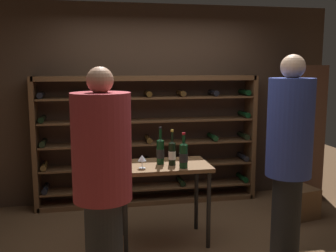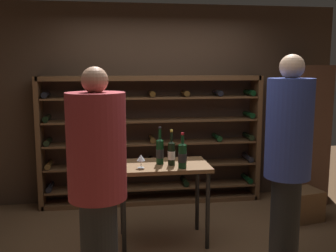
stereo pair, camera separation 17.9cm
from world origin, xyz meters
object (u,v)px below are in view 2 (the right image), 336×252
wine_rack (151,141)px  wine_bottle_green_slim (182,155)px  display_cabinet (309,135)px  wine_bottle_amber_reserve (171,153)px  wine_bottle_red_label (160,151)px  wine_crate (300,205)px  tasting_table (163,175)px  person_guest_khaki (97,171)px  person_bystander_dark_jacket (288,151)px  wine_glass_stemmed_center (141,158)px

wine_rack → wine_bottle_green_slim: (0.17, -1.43, 0.12)m
display_cabinet → wine_bottle_amber_reserve: display_cabinet is taller
wine_bottle_amber_reserve → wine_bottle_red_label: 0.13m
wine_crate → tasting_table: bearing=-168.9°
wine_rack → display_cabinet: (2.11, -0.30, 0.07)m
wine_rack → wine_bottle_amber_reserve: (0.08, -1.29, 0.12)m
person_guest_khaki → wine_bottle_green_slim: (0.81, 0.63, -0.04)m
person_guest_khaki → wine_bottle_red_label: (0.61, 0.83, -0.03)m
tasting_table → person_bystander_dark_jacket: person_bystander_dark_jacket is taller
person_guest_khaki → display_cabinet: 3.27m
wine_crate → wine_bottle_amber_reserve: bearing=-166.6°
wine_rack → wine_crate: 2.05m
display_cabinet → wine_glass_stemmed_center: bearing=-155.6°
wine_bottle_green_slim → wine_bottle_amber_reserve: size_ratio=0.97×
person_bystander_dark_jacket → wine_bottle_green_slim: 1.00m
person_bystander_dark_jacket → wine_bottle_green_slim: bearing=-61.7°
wine_rack → wine_bottle_green_slim: wine_rack is taller
wine_bottle_red_label → wine_bottle_green_slim: bearing=-43.9°
wine_crate → person_bystander_dark_jacket: bearing=-124.1°
tasting_table → person_guest_khaki: bearing=-128.0°
person_bystander_dark_jacket → wine_bottle_red_label: (-1.10, 0.63, -0.10)m
wine_glass_stemmed_center → person_bystander_dark_jacket: bearing=-20.9°
display_cabinet → wine_rack: bearing=172.0°
display_cabinet → wine_bottle_red_label: display_cabinet is taller
person_bystander_dark_jacket → wine_bottle_green_slim: person_bystander_dark_jacket is taller
person_bystander_dark_jacket → wine_crate: (0.65, 0.96, -0.90)m
person_guest_khaki → wine_bottle_amber_reserve: (0.72, 0.77, -0.04)m
tasting_table → wine_bottle_red_label: (-0.03, 0.00, 0.25)m
wine_crate → wine_bottle_amber_reserve: wine_bottle_amber_reserve is taller
wine_rack → person_bystander_dark_jacket: person_bystander_dark_jacket is taller
person_guest_khaki → person_bystander_dark_jacket: 1.72m
tasting_table → display_cabinet: (2.11, 0.94, 0.20)m
wine_bottle_amber_reserve → wine_glass_stemmed_center: wine_bottle_amber_reserve is taller
display_cabinet → wine_crate: bearing=-123.2°
person_guest_khaki → wine_bottle_amber_reserve: bearing=-96.2°
person_guest_khaki → wine_bottle_amber_reserve: size_ratio=5.04×
tasting_table → wine_bottle_amber_reserve: size_ratio=2.58×
person_guest_khaki → wine_bottle_red_label: 1.03m
person_bystander_dark_jacket → wine_glass_stemmed_center: (-1.31, 0.50, -0.14)m
wine_bottle_amber_reserve → wine_glass_stemmed_center: (-0.32, -0.07, -0.03)m
person_bystander_dark_jacket → wine_glass_stemmed_center: bearing=-56.7°
display_cabinet → wine_glass_stemmed_center: (-2.35, -1.07, 0.01)m
wine_rack → person_guest_khaki: size_ratio=1.61×
person_guest_khaki → person_bystander_dark_jacket: person_bystander_dark_jacket is taller
wine_crate → wine_bottle_amber_reserve: size_ratio=1.31×
wine_rack → tasting_table: 1.24m
wine_rack → wine_bottle_red_label: bearing=-91.4°
display_cabinet → person_guest_khaki: bearing=-147.4°
wine_rack → person_guest_khaki: bearing=-107.3°
wine_crate → wine_glass_stemmed_center: wine_glass_stemmed_center is taller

